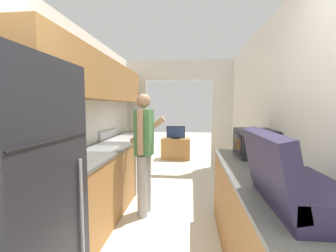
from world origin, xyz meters
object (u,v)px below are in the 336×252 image
Objects in this scene: microwave at (255,143)px; person at (144,151)px; tv_cabinet at (176,149)px; range_oven at (124,162)px; television at (176,133)px; suitcase at (291,183)px; refrigerator at (5,200)px.

person is at bearing 166.83° from microwave.
person is 3.28m from tv_cabinet.
range_oven is at bearing -108.93° from tv_cabinet.
range_oven is 1.96× the size of microwave.
microwave reaches higher than television.
suitcase is 4.98m from tv_cabinet.
refrigerator is 4.89m from television.
suitcase is at bearing -56.13° from range_oven.
tv_cabinet is at bearing 90.00° from television.
person is at bearing 72.23° from refrigerator.
microwave is 3.68m from television.
microwave reaches higher than range_oven.
person is 3.19m from television.
microwave is (1.89, -1.29, 0.59)m from range_oven.
range_oven is at bearing 145.76° from microwave.
suitcase is at bearing -96.85° from microwave.
suitcase is at bearing -78.63° from television.
suitcase is 1.36× the size of television.
range_oven is at bearing -109.27° from television.
range_oven is 0.64× the size of person.
microwave is 3.78m from tv_cabinet.
tv_cabinet is at bearing 3.61° from person.
refrigerator reaches higher than suitcase.
television is at bearing 101.37° from suitcase.
television is at bearing 3.56° from person.
suitcase is 1.31× the size of microwave.
television is at bearing 70.73° from range_oven.
television is (0.00, -0.04, 0.46)m from tv_cabinet.
range_oven is 2.38m from tv_cabinet.
tv_cabinet is (0.73, 4.87, -0.58)m from refrigerator.
refrigerator is 3.31× the size of microwave.
range_oven is 1.20m from person.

